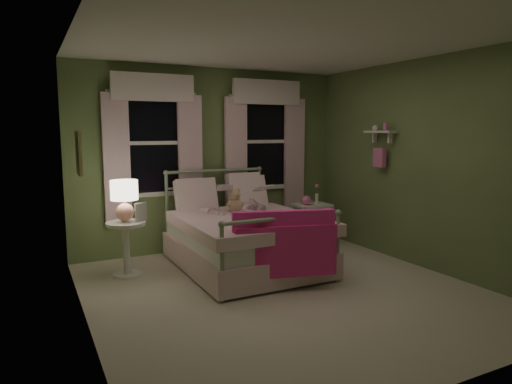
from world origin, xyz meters
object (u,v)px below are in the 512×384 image
bed (244,238)px  child_right (249,190)px  child_left (210,191)px  teddy_bear (235,202)px  table_lamp (124,196)px  nightstand_right (312,211)px  nightstand_left (126,241)px

bed → child_right: child_right is taller
bed → child_right: size_ratio=2.97×
child_left → teddy_bear: child_left is taller
table_lamp → nightstand_right: (2.70, 0.12, -0.40)m
bed → nightstand_right: bearing=18.5°
child_right → nightstand_right: bearing=176.0°
nightstand_left → nightstand_right: size_ratio=1.02×
bed → nightstand_left: bearing=167.3°
teddy_bear → nightstand_right: bearing=7.1°
bed → child_left: (-0.29, 0.43, 0.56)m
nightstand_left → child_right: bearing=4.0°
nightstand_left → table_lamp: size_ratio=1.35×
child_left → nightstand_right: 1.64m
nightstand_left → table_lamp: (0.00, 0.00, 0.54)m
child_left → teddy_bear: bearing=143.3°
bed → teddy_bear: (-0.01, 0.27, 0.42)m
child_right → teddy_bear: bearing=25.2°
child_right → nightstand_left: child_right is taller
teddy_bear → nightstand_right: 1.34m
bed → nightstand_left: bed is taller
child_left → table_lamp: bearing=-1.1°
child_left → child_right: 0.56m
bed → child_left: bearing=123.4°
child_left → table_lamp: 1.12m
nightstand_right → nightstand_left: bearing=-177.4°
child_left → bed: bearing=116.2°
teddy_bear → nightstand_left: bearing=178.3°
child_left → nightstand_right: (1.59, 0.01, -0.39)m
child_left → child_right: size_ratio=1.08×
table_lamp → nightstand_right: bearing=2.6°
child_left → nightstand_right: bearing=173.0°
child_right → teddy_bear: size_ratio=2.12×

